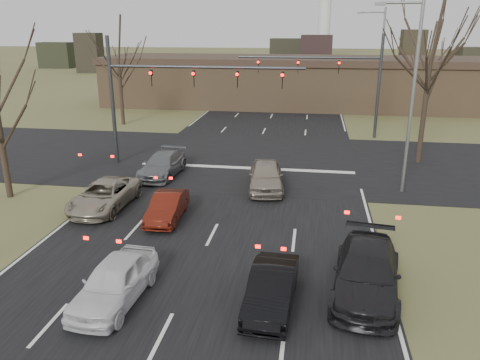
# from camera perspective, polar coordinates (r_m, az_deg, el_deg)

# --- Properties ---
(ground) EXTENTS (360.00, 360.00, 0.00)m
(ground) POSITION_cam_1_polar(r_m,az_deg,el_deg) (17.66, -5.49, -10.75)
(ground) COLOR brown
(ground) RESTS_ON ground
(road_main) EXTENTS (14.00, 300.00, 0.02)m
(road_main) POSITION_cam_1_polar(r_m,az_deg,el_deg) (75.52, 5.90, 11.71)
(road_main) COLOR black
(road_main) RESTS_ON ground
(road_cross) EXTENTS (200.00, 14.00, 0.02)m
(road_cross) POSITION_cam_1_polar(r_m,az_deg,el_deg) (31.38, 1.20, 2.51)
(road_cross) COLOR black
(road_cross) RESTS_ON ground
(building) EXTENTS (42.40, 10.40, 5.30)m
(building) POSITION_cam_1_polar(r_m,az_deg,el_deg) (53.29, 6.81, 11.84)
(building) COLOR #816445
(building) RESTS_ON ground
(mast_arm_near) EXTENTS (12.12, 0.24, 8.00)m
(mast_arm_near) POSITION_cam_1_polar(r_m,az_deg,el_deg) (29.62, -9.55, 11.31)
(mast_arm_near) COLOR #383A3D
(mast_arm_near) RESTS_ON ground
(mast_arm_far) EXTENTS (11.12, 0.24, 8.00)m
(mast_arm_far) POSITION_cam_1_polar(r_m,az_deg,el_deg) (38.15, 12.41, 12.58)
(mast_arm_far) COLOR #383A3D
(mast_arm_far) RESTS_ON ground
(streetlight_right_near) EXTENTS (2.34, 0.25, 10.00)m
(streetlight_right_near) POSITION_cam_1_polar(r_m,az_deg,el_deg) (25.56, 20.02, 10.56)
(streetlight_right_near) COLOR gray
(streetlight_right_near) RESTS_ON ground
(streetlight_right_far) EXTENTS (2.34, 0.25, 10.00)m
(streetlight_right_far) POSITION_cam_1_polar(r_m,az_deg,el_deg) (42.36, 16.53, 13.56)
(streetlight_right_far) COLOR gray
(streetlight_right_far) RESTS_ON ground
(tree_right_near) EXTENTS (6.90, 6.90, 11.50)m
(tree_right_near) POSITION_cam_1_polar(r_m,az_deg,el_deg) (31.71, 22.73, 17.59)
(tree_right_near) COLOR black
(tree_right_near) RESTS_ON ground
(tree_left_far) EXTENTS (5.70, 5.70, 9.50)m
(tree_left_far) POSITION_cam_1_polar(r_m,az_deg,el_deg) (43.42, -14.79, 16.14)
(tree_left_far) COLOR black
(tree_left_far) RESTS_ON ground
(tree_right_far) EXTENTS (5.40, 5.40, 9.00)m
(tree_right_far) POSITION_cam_1_polar(r_m,az_deg,el_deg) (51.15, 22.10, 15.24)
(tree_right_far) COLOR black
(tree_right_far) RESTS_ON ground
(car_silver_suv) EXTENTS (2.36, 4.89, 1.34)m
(car_silver_suv) POSITION_cam_1_polar(r_m,az_deg,el_deg) (23.81, -16.19, -1.79)
(car_silver_suv) COLOR #A19982
(car_silver_suv) RESTS_ON ground
(car_white_sedan) EXTENTS (1.94, 4.28, 1.42)m
(car_white_sedan) POSITION_cam_1_polar(r_m,az_deg,el_deg) (15.94, -15.03, -11.86)
(car_white_sedan) COLOR silver
(car_white_sedan) RESTS_ON ground
(car_black_hatch) EXTENTS (1.58, 4.00, 1.30)m
(car_black_hatch) POSITION_cam_1_polar(r_m,az_deg,el_deg) (15.21, 3.87, -13.04)
(car_black_hatch) COLOR black
(car_black_hatch) RESTS_ON ground
(car_charcoal_sedan) EXTENTS (2.79, 5.45, 1.52)m
(car_charcoal_sedan) POSITION_cam_1_polar(r_m,az_deg,el_deg) (16.39, 15.18, -10.80)
(car_charcoal_sedan) COLOR black
(car_charcoal_sedan) RESTS_ON ground
(car_grey_ahead) EXTENTS (2.10, 4.72, 1.35)m
(car_grey_ahead) POSITION_cam_1_polar(r_m,az_deg,el_deg) (28.23, -9.42, 1.85)
(car_grey_ahead) COLOR slate
(car_grey_ahead) RESTS_ON ground
(car_red_ahead) EXTENTS (1.45, 3.76, 1.22)m
(car_red_ahead) POSITION_cam_1_polar(r_m,az_deg,el_deg) (21.82, -8.86, -3.27)
(car_red_ahead) COLOR #52150B
(car_red_ahead) RESTS_ON ground
(car_silver_ahead) EXTENTS (2.31, 4.70, 1.54)m
(car_silver_ahead) POSITION_cam_1_polar(r_m,az_deg,el_deg) (25.50, 3.18, 0.51)
(car_silver_ahead) COLOR gray
(car_silver_ahead) RESTS_ON ground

